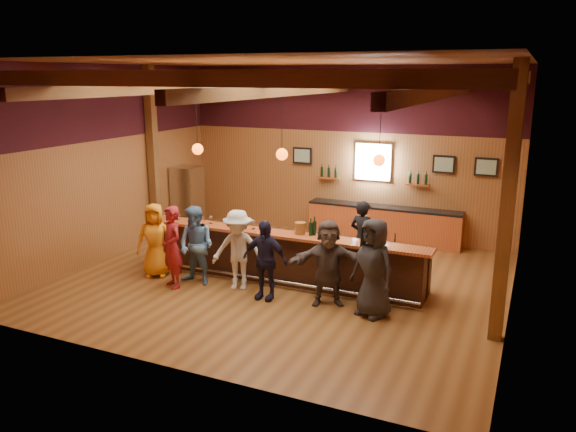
{
  "coord_description": "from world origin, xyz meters",
  "views": [
    {
      "loc": [
        4.71,
        -10.2,
        4.25
      ],
      "look_at": [
        0.0,
        0.3,
        1.35
      ],
      "focal_mm": 35.0,
      "sensor_mm": 36.0,
      "label": 1
    }
  ],
  "objects_px": {
    "customer_brown": "(328,263)",
    "customer_denim": "(196,246)",
    "customer_redvest": "(172,247)",
    "customer_orange": "(155,240)",
    "customer_white": "(238,250)",
    "back_bar_cabinet": "(383,224)",
    "ice_bucket": "(300,228)",
    "bartender": "(362,238)",
    "stainless_fridge": "(188,199)",
    "bottle_a": "(314,228)",
    "bar_counter": "(286,255)",
    "customer_dark": "(373,268)",
    "customer_navy": "(265,260)"
  },
  "relations": [
    {
      "from": "bar_counter",
      "to": "ice_bucket",
      "type": "height_order",
      "value": "ice_bucket"
    },
    {
      "from": "customer_redvest",
      "to": "bartender",
      "type": "xyz_separation_m",
      "value": [
        3.33,
        2.25,
        -0.02
      ]
    },
    {
      "from": "back_bar_cabinet",
      "to": "customer_navy",
      "type": "height_order",
      "value": "customer_navy"
    },
    {
      "from": "bottle_a",
      "to": "customer_redvest",
      "type": "bearing_deg",
      "value": -155.78
    },
    {
      "from": "back_bar_cabinet",
      "to": "ice_bucket",
      "type": "bearing_deg",
      "value": -101.36
    },
    {
      "from": "customer_dark",
      "to": "bottle_a",
      "type": "relative_size",
      "value": 4.79
    },
    {
      "from": "bar_counter",
      "to": "customer_brown",
      "type": "distance_m",
      "value": 1.62
    },
    {
      "from": "customer_navy",
      "to": "customer_denim",
      "type": "bearing_deg",
      "value": 175.43
    },
    {
      "from": "customer_white",
      "to": "bartender",
      "type": "height_order",
      "value": "bartender"
    },
    {
      "from": "bartender",
      "to": "customer_white",
      "type": "bearing_deg",
      "value": 58.79
    },
    {
      "from": "customer_redvest",
      "to": "customer_denim",
      "type": "relative_size",
      "value": 1.03
    },
    {
      "from": "customer_denim",
      "to": "customer_navy",
      "type": "relative_size",
      "value": 1.05
    },
    {
      "from": "ice_bucket",
      "to": "bottle_a",
      "type": "bearing_deg",
      "value": 7.29
    },
    {
      "from": "customer_orange",
      "to": "customer_redvest",
      "type": "bearing_deg",
      "value": -52.63
    },
    {
      "from": "customer_redvest",
      "to": "customer_denim",
      "type": "bearing_deg",
      "value": 75.71
    },
    {
      "from": "customer_redvest",
      "to": "customer_dark",
      "type": "distance_m",
      "value": 4.13
    },
    {
      "from": "customer_navy",
      "to": "bottle_a",
      "type": "bearing_deg",
      "value": 57.1
    },
    {
      "from": "back_bar_cabinet",
      "to": "bottle_a",
      "type": "xyz_separation_m",
      "value": [
        -0.46,
        -3.76,
        0.78
      ]
    },
    {
      "from": "back_bar_cabinet",
      "to": "customer_brown",
      "type": "distance_m",
      "value": 4.51
    },
    {
      "from": "back_bar_cabinet",
      "to": "customer_brown",
      "type": "relative_size",
      "value": 2.43
    },
    {
      "from": "bottle_a",
      "to": "customer_navy",
      "type": "bearing_deg",
      "value": -123.16
    },
    {
      "from": "customer_orange",
      "to": "customer_dark",
      "type": "height_order",
      "value": "customer_dark"
    },
    {
      "from": "customer_redvest",
      "to": "bottle_a",
      "type": "relative_size",
      "value": 4.49
    },
    {
      "from": "customer_orange",
      "to": "customer_white",
      "type": "relative_size",
      "value": 0.97
    },
    {
      "from": "customer_denim",
      "to": "stainless_fridge",
      "type": "bearing_deg",
      "value": 130.1
    },
    {
      "from": "bartender",
      "to": "bottle_a",
      "type": "height_order",
      "value": "bartender"
    },
    {
      "from": "customer_white",
      "to": "bottle_a",
      "type": "relative_size",
      "value": 4.35
    },
    {
      "from": "back_bar_cabinet",
      "to": "customer_orange",
      "type": "xyz_separation_m",
      "value": [
        -3.83,
        -4.54,
        0.33
      ]
    },
    {
      "from": "back_bar_cabinet",
      "to": "stainless_fridge",
      "type": "bearing_deg",
      "value": -168.07
    },
    {
      "from": "bartender",
      "to": "stainless_fridge",
      "type": "bearing_deg",
      "value": 1.71
    },
    {
      "from": "customer_dark",
      "to": "ice_bucket",
      "type": "distance_m",
      "value": 2.0
    },
    {
      "from": "customer_brown",
      "to": "customer_denim",
      "type": "bearing_deg",
      "value": 157.39
    },
    {
      "from": "bar_counter",
      "to": "bottle_a",
      "type": "relative_size",
      "value": 16.63
    },
    {
      "from": "customer_orange",
      "to": "ice_bucket",
      "type": "relative_size",
      "value": 6.77
    },
    {
      "from": "ice_bucket",
      "to": "customer_dark",
      "type": "bearing_deg",
      "value": -25.63
    },
    {
      "from": "customer_navy",
      "to": "ice_bucket",
      "type": "xyz_separation_m",
      "value": [
        0.34,
        0.94,
        0.44
      ]
    },
    {
      "from": "bar_counter",
      "to": "bottle_a",
      "type": "bearing_deg",
      "value": -14.57
    },
    {
      "from": "customer_orange",
      "to": "ice_bucket",
      "type": "distance_m",
      "value": 3.19
    },
    {
      "from": "stainless_fridge",
      "to": "customer_redvest",
      "type": "xyz_separation_m",
      "value": [
        2.2,
        -3.82,
        -0.05
      ]
    },
    {
      "from": "customer_dark",
      "to": "customer_orange",
      "type": "bearing_deg",
      "value": -156.33
    },
    {
      "from": "customer_redvest",
      "to": "bottle_a",
      "type": "xyz_separation_m",
      "value": [
        2.64,
        1.19,
        0.41
      ]
    },
    {
      "from": "customer_orange",
      "to": "customer_redvest",
      "type": "distance_m",
      "value": 0.83
    },
    {
      "from": "bar_counter",
      "to": "customer_dark",
      "type": "height_order",
      "value": "customer_dark"
    },
    {
      "from": "customer_denim",
      "to": "bartender",
      "type": "xyz_separation_m",
      "value": [
        2.98,
        1.91,
        0.01
      ]
    },
    {
      "from": "stainless_fridge",
      "to": "customer_navy",
      "type": "height_order",
      "value": "stainless_fridge"
    },
    {
      "from": "bartender",
      "to": "customer_brown",
      "type": "bearing_deg",
      "value": 103.69
    },
    {
      "from": "customer_brown",
      "to": "bottle_a",
      "type": "distance_m",
      "value": 1.03
    },
    {
      "from": "stainless_fridge",
      "to": "customer_navy",
      "type": "relative_size",
      "value": 1.14
    },
    {
      "from": "customer_white",
      "to": "customer_navy",
      "type": "relative_size",
      "value": 1.05
    },
    {
      "from": "ice_bucket",
      "to": "customer_white",
      "type": "bearing_deg",
      "value": -146.81
    }
  ]
}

